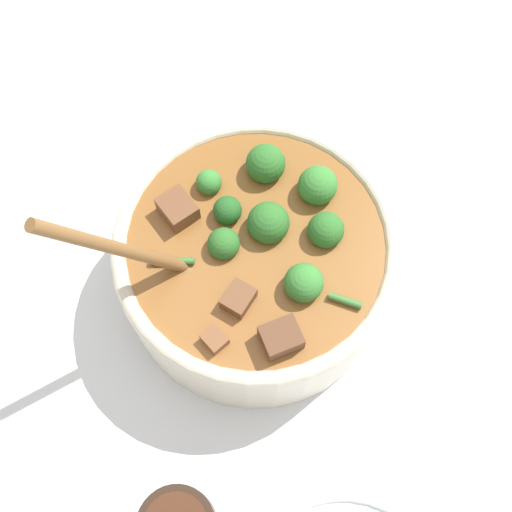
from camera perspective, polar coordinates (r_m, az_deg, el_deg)
ground_plane at (r=0.73m, az=0.00°, el=-2.26°), size 4.00×4.00×0.00m
stew_bowl at (r=0.67m, az=0.02°, el=-0.25°), size 0.29×0.32×0.27m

